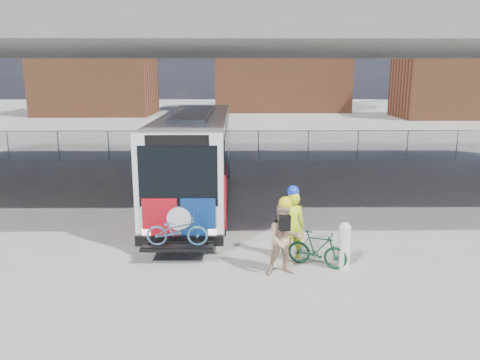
{
  "coord_description": "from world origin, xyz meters",
  "views": [
    {
      "loc": [
        -0.38,
        -15.85,
        5.17
      ],
      "look_at": [
        -0.22,
        -0.25,
        1.6
      ],
      "focal_mm": 35.0,
      "sensor_mm": 36.0,
      "label": 1
    }
  ],
  "objects_px": {
    "bus": "(196,150)",
    "cyclist_hivis": "(292,223)",
    "bollard": "(344,244)",
    "cyclist_tan": "(285,238)",
    "bike_parked": "(317,249)"
  },
  "relations": [
    {
      "from": "cyclist_hivis",
      "to": "bike_parked",
      "type": "distance_m",
      "value": 1.02
    },
    {
      "from": "cyclist_tan",
      "to": "cyclist_hivis",
      "type": "bearing_deg",
      "value": 64.16
    },
    {
      "from": "bollard",
      "to": "cyclist_tan",
      "type": "height_order",
      "value": "cyclist_tan"
    },
    {
      "from": "bollard",
      "to": "cyclist_tan",
      "type": "relative_size",
      "value": 0.62
    },
    {
      "from": "bike_parked",
      "to": "bollard",
      "type": "bearing_deg",
      "value": -77.56
    },
    {
      "from": "cyclist_hivis",
      "to": "bike_parked",
      "type": "xyz_separation_m",
      "value": [
        0.62,
        -0.61,
        -0.53
      ]
    },
    {
      "from": "bus",
      "to": "cyclist_hivis",
      "type": "xyz_separation_m",
      "value": [
        3.22,
        -6.33,
        -1.08
      ]
    },
    {
      "from": "bollard",
      "to": "cyclist_hivis",
      "type": "distance_m",
      "value": 1.55
    },
    {
      "from": "bollard",
      "to": "bus",
      "type": "bearing_deg",
      "value": 122.57
    },
    {
      "from": "cyclist_tan",
      "to": "bike_parked",
      "type": "xyz_separation_m",
      "value": [
        0.95,
        0.5,
        -0.5
      ]
    },
    {
      "from": "bollard",
      "to": "cyclist_hivis",
      "type": "relative_size",
      "value": 0.61
    },
    {
      "from": "bus",
      "to": "cyclist_hivis",
      "type": "bearing_deg",
      "value": -63.0
    },
    {
      "from": "cyclist_hivis",
      "to": "bus",
      "type": "bearing_deg",
      "value": -68.64
    },
    {
      "from": "bike_parked",
      "to": "cyclist_hivis",
      "type": "bearing_deg",
      "value": 70.87
    },
    {
      "from": "cyclist_hivis",
      "to": "cyclist_tan",
      "type": "height_order",
      "value": "cyclist_hivis"
    }
  ]
}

